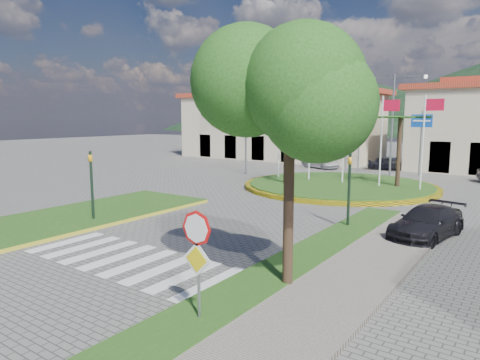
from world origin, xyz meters
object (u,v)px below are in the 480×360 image
Objects in this scene: roundabout_island at (339,185)px; car_side_right at (427,222)px; car_dark_a at (387,164)px; stop_sign at (197,248)px; deciduous_tree at (290,97)px; white_van at (321,162)px.

roundabout_island is 12.10m from car_side_right.
car_dark_a is (-0.38, 11.86, 0.40)m from roundabout_island.
stop_sign is 32.36m from car_dark_a.
stop_sign reaches higher than car_dark_a.
deciduous_tree reaches higher than stop_sign.
white_van is 1.15× the size of car_dark_a.
stop_sign is at bearing 172.13° from car_dark_a.
deciduous_tree is at bearing -72.09° from roundabout_island.
stop_sign is 10.93m from car_side_right.
car_dark_a is at bearing 91.84° from roundabout_island.
deciduous_tree is (0.60, 3.04, 3.38)m from stop_sign.
roundabout_island is 4.79× the size of stop_sign.
stop_sign is at bearing -101.18° from deciduous_tree.
deciduous_tree is 9.01m from car_side_right.
deciduous_tree is 29.81m from car_dark_a.
car_side_right is at bearing -177.01° from car_dark_a.
deciduous_tree is 1.77× the size of white_van.
stop_sign is 0.39× the size of deciduous_tree.
stop_sign is at bearing -93.29° from car_side_right.
car_side_right is (7.50, -9.49, 0.44)m from roundabout_island.
car_dark_a is 0.79× the size of car_side_right.
white_van is 5.83m from car_dark_a.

